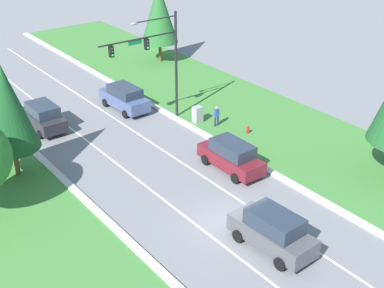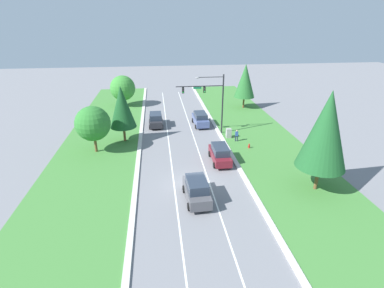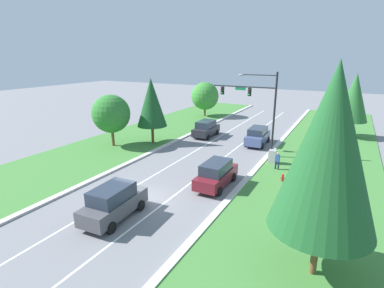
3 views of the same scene
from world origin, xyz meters
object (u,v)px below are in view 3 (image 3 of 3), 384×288
Objects in this scene: conifer_far_right_tree at (354,97)px; oak_far_left_tree at (111,114)px; conifer_near_right_tree at (329,150)px; fire_hydrant at (283,178)px; conifer_mid_left_tree at (151,102)px; pedestrian at (277,160)px; graphite_suv at (114,202)px; utility_cabinet at (272,157)px; burgundy_suv at (216,174)px; traffic_signal_mast at (257,102)px; slate_blue_suv at (258,136)px; oak_near_left_tree at (205,96)px; charcoal_suv at (206,129)px.

conifer_far_right_tree is 1.37× the size of oak_far_left_tree.
fire_hydrant is at bearing 108.98° from conifer_near_right_tree.
pedestrian is at bearing -7.60° from conifer_mid_left_tree.
graphite_suv reaches higher than utility_cabinet.
burgundy_suv is 7.00× the size of fire_hydrant.
pedestrian reaches higher than fire_hydrant.
conifer_near_right_tree is at bearing -37.10° from conifer_mid_left_tree.
conifer_mid_left_tree is at bearing -173.47° from traffic_signal_mast.
conifer_far_right_tree is at bearing 40.19° from slate_blue_suv.
slate_blue_suv is at bearing 25.01° from conifer_mid_left_tree.
graphite_suv is (-3.75, -7.57, 0.07)m from burgundy_suv.
fire_hydrant is 28.45m from oak_near_left_tree.
conifer_far_right_tree is (0.84, 28.52, -1.13)m from conifer_near_right_tree.
conifer_mid_left_tree reaches higher than utility_cabinet.
utility_cabinet is 16.16m from conifer_near_right_tree.
traffic_signal_mast is 1.70× the size of slate_blue_suv.
slate_blue_suv is at bearing 77.87° from graphite_suv.
slate_blue_suv is at bearing 116.89° from fire_hydrant.
conifer_near_right_tree is 1.71× the size of oak_near_left_tree.
conifer_near_right_tree reaches higher than oak_near_left_tree.
charcoal_suv is 15.59m from fire_hydrant.
conifer_far_right_tree is at bearing 33.79° from conifer_mid_left_tree.
burgundy_suv is at bearing -90.42° from slate_blue_suv.
traffic_signal_mast is 10.18m from burgundy_suv.
conifer_far_right_tree is at bearing 35.47° from oak_far_left_tree.
fire_hydrant is 17.26m from conifer_mid_left_tree.
burgundy_suv is 15.71m from oak_far_left_tree.
charcoal_suv reaches higher than pedestrian.
traffic_signal_mast is 12.01m from conifer_mid_left_tree.
charcoal_suv is 0.92× the size of slate_blue_suv.
graphite_suv is at bearing -47.64° from oak_far_left_tree.
conifer_near_right_tree is 24.63m from conifer_mid_left_tree.
charcoal_suv is (-7.65, 4.33, -4.54)m from traffic_signal_mast.
conifer_near_right_tree is (11.82, 0.47, 5.09)m from graphite_suv.
slate_blue_suv is at bearing 101.32° from traffic_signal_mast.
graphite_suv is 31.89m from conifer_far_right_tree.
conifer_mid_left_tree is at bearing 114.13° from graphite_suv.
charcoal_suv is 0.58× the size of conifer_far_right_tree.
traffic_signal_mast reaches higher than conifer_mid_left_tree.
conifer_far_right_tree is (8.54, 12.32, -0.51)m from traffic_signal_mast.
burgundy_suv is 3.53× the size of utility_cabinet.
charcoal_suv is 0.79× the size of oak_far_left_tree.
graphite_suv is at bearing -127.35° from fire_hydrant.
graphite_suv reaches higher than charcoal_suv.
conifer_near_right_tree is (3.56, -10.35, 5.85)m from fire_hydrant.
utility_cabinet is at bearing -2.42° from conifer_mid_left_tree.
oak_far_left_tree reaches higher than pedestrian.
slate_blue_suv is at bearing 30.26° from oak_far_left_tree.
oak_near_left_tree is 0.76× the size of conifer_mid_left_tree.
conifer_near_right_tree is at bearing -71.02° from fire_hydrant.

